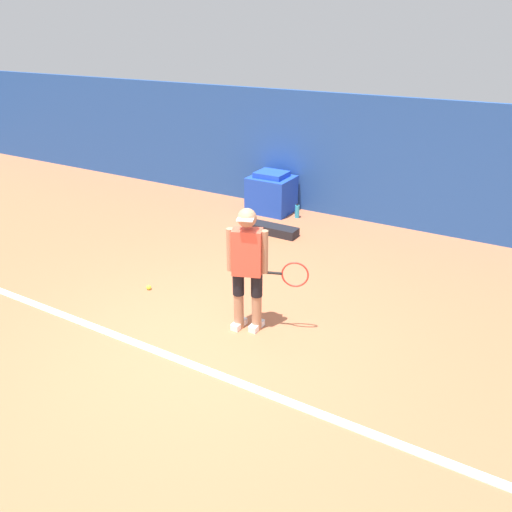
% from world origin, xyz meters
% --- Properties ---
extents(ground_plane, '(24.00, 24.00, 0.00)m').
position_xyz_m(ground_plane, '(0.00, 0.00, 0.00)').
color(ground_plane, '#B76642').
extents(back_wall, '(24.00, 0.10, 2.29)m').
position_xyz_m(back_wall, '(0.00, 4.94, 1.15)').
color(back_wall, '#234C99').
rests_on(back_wall, ground_plane).
extents(court_baseline, '(21.60, 0.10, 0.01)m').
position_xyz_m(court_baseline, '(0.00, -0.35, 0.01)').
color(court_baseline, white).
rests_on(court_baseline, ground_plane).
extents(tennis_player, '(0.90, 0.44, 1.55)m').
position_xyz_m(tennis_player, '(0.28, 0.60, 0.85)').
color(tennis_player, '#A37556').
rests_on(tennis_player, ground_plane).
extents(tennis_ball, '(0.07, 0.07, 0.07)m').
position_xyz_m(tennis_ball, '(-1.44, 0.73, 0.03)').
color(tennis_ball, '#D1E533').
rests_on(tennis_ball, ground_plane).
extents(covered_chair, '(0.83, 0.71, 0.80)m').
position_xyz_m(covered_chair, '(-1.53, 4.49, 0.38)').
color(covered_chair, blue).
rests_on(covered_chair, ground_plane).
extents(equipment_bag, '(0.89, 0.28, 0.15)m').
position_xyz_m(equipment_bag, '(-0.91, 3.45, 0.08)').
color(equipment_bag, black).
rests_on(equipment_bag, ground_plane).
extents(water_bottle, '(0.09, 0.09, 0.27)m').
position_xyz_m(water_bottle, '(-0.92, 4.41, 0.13)').
color(water_bottle, '#33ADD6').
rests_on(water_bottle, ground_plane).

